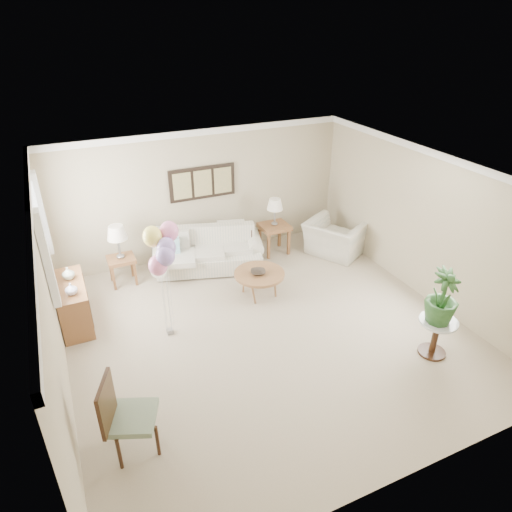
# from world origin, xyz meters

# --- Properties ---
(ground_plane) EXTENTS (6.00, 6.00, 0.00)m
(ground_plane) POSITION_xyz_m (0.00, 0.00, 0.00)
(ground_plane) COLOR tan
(room_shell) EXTENTS (6.04, 6.04, 2.60)m
(room_shell) POSITION_xyz_m (-0.11, 0.09, 1.63)
(room_shell) COLOR #B8AB8E
(room_shell) RESTS_ON ground
(wall_art_triptych) EXTENTS (1.35, 0.06, 0.65)m
(wall_art_triptych) POSITION_xyz_m (0.00, 2.96, 1.55)
(wall_art_triptych) COLOR black
(wall_art_triptych) RESTS_ON ground
(sofa) EXTENTS (2.46, 1.38, 0.83)m
(sofa) POSITION_xyz_m (-0.17, 2.31, 0.33)
(sofa) COLOR beige
(sofa) RESTS_ON ground
(end_table_left) EXTENTS (0.49, 0.45, 0.54)m
(end_table_left) POSITION_xyz_m (-1.82, 2.44, 0.45)
(end_table_left) COLOR brown
(end_table_left) RESTS_ON ground
(end_table_right) EXTENTS (0.58, 0.53, 0.64)m
(end_table_right) POSITION_xyz_m (1.31, 2.37, 0.53)
(end_table_right) COLOR brown
(end_table_right) RESTS_ON ground
(lamp_left) EXTENTS (0.36, 0.36, 0.64)m
(lamp_left) POSITION_xyz_m (-1.82, 2.44, 1.03)
(lamp_left) COLOR gray
(lamp_left) RESTS_ON end_table_left
(lamp_right) EXTENTS (0.32, 0.32, 0.57)m
(lamp_right) POSITION_xyz_m (1.31, 2.37, 1.07)
(lamp_right) COLOR gray
(lamp_right) RESTS_ON end_table_right
(coffee_table) EXTENTS (0.90, 0.90, 0.46)m
(coffee_table) POSITION_xyz_m (0.33, 1.01, 0.42)
(coffee_table) COLOR brown
(coffee_table) RESTS_ON ground
(decor_bowl) EXTENTS (0.34, 0.34, 0.06)m
(decor_bowl) POSITION_xyz_m (0.30, 0.98, 0.49)
(decor_bowl) COLOR #30271F
(decor_bowl) RESTS_ON coffee_table
(armchair) EXTENTS (1.38, 1.43, 0.72)m
(armchair) POSITION_xyz_m (2.43, 1.80, 0.36)
(armchair) COLOR beige
(armchair) RESTS_ON ground
(side_table) EXTENTS (0.55, 0.55, 0.60)m
(side_table) POSITION_xyz_m (2.02, -1.53, 0.45)
(side_table) COLOR silver
(side_table) RESTS_ON ground
(potted_plant) EXTENTS (0.56, 0.56, 0.83)m
(potted_plant) POSITION_xyz_m (1.98, -1.53, 1.02)
(potted_plant) COLOR #214C1D
(potted_plant) RESTS_ON side_table
(accent_chair) EXTENTS (0.70, 0.70, 1.09)m
(accent_chair) POSITION_xyz_m (-2.45, -1.37, 0.57)
(accent_chair) COLOR gray
(accent_chair) RESTS_ON ground
(credenza) EXTENTS (0.46, 1.20, 0.74)m
(credenza) POSITION_xyz_m (-2.76, 1.50, 0.37)
(credenza) COLOR brown
(credenza) RESTS_ON ground
(vase_white) EXTENTS (0.23, 0.23, 0.19)m
(vase_white) POSITION_xyz_m (-2.74, 1.18, 0.83)
(vase_white) COLOR silver
(vase_white) RESTS_ON credenza
(vase_sage) EXTENTS (0.25, 0.25, 0.20)m
(vase_sage) POSITION_xyz_m (-2.74, 1.67, 0.84)
(vase_sage) COLOR #A7B19B
(vase_sage) RESTS_ON credenza
(balloon_cluster) EXTENTS (0.54, 0.55, 1.88)m
(balloon_cluster) POSITION_xyz_m (-1.43, 0.54, 1.55)
(balloon_cluster) COLOR gray
(balloon_cluster) RESTS_ON ground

